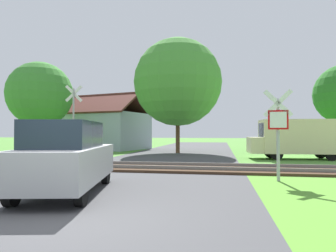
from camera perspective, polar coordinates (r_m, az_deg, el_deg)
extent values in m
plane|color=#4C8433|center=(5.57, -21.89, -16.86)|extent=(160.00, 160.00, 0.00)
cube|color=#424244|center=(7.29, -13.33, -13.11)|extent=(7.40, 80.00, 0.01)
cube|color=#422D1E|center=(12.54, -3.07, -7.93)|extent=(60.00, 2.60, 0.10)
cube|color=slate|center=(13.23, -2.36, -7.10)|extent=(60.00, 0.08, 0.12)
cube|color=slate|center=(11.84, -3.87, -7.79)|extent=(60.00, 0.08, 0.12)
cylinder|color=#9E9EA5|center=(9.89, 20.23, -2.48)|extent=(0.10, 0.10, 2.56)
cube|color=red|center=(9.83, 20.24, 1.12)|extent=(0.60, 0.08, 0.60)
cube|color=white|center=(9.81, 20.25, 1.13)|extent=(0.49, 0.06, 0.49)
cube|color=white|center=(9.87, 20.22, 4.10)|extent=(0.88, 0.11, 0.88)
cube|color=white|center=(9.87, 20.22, 4.10)|extent=(0.88, 0.11, 0.88)
cylinder|color=#9E9EA5|center=(16.03, -17.57, 0.14)|extent=(0.09, 0.09, 3.77)
cube|color=white|center=(16.21, -17.49, 5.92)|extent=(0.85, 0.26, 0.88)
cube|color=white|center=(16.21, -17.49, 5.92)|extent=(0.85, 0.26, 0.88)
cylinder|color=yellow|center=(16.09, -17.53, -0.80)|extent=(0.63, 0.20, 0.64)
cube|color=#99A3B7|center=(28.05, -11.98, -1.00)|extent=(8.08, 6.95, 3.25)
cube|color=#562823|center=(27.09, -13.65, 4.24)|extent=(7.85, 4.76, 1.98)
cube|color=#562823|center=(29.27, -10.40, 3.81)|extent=(7.85, 4.76, 1.98)
cube|color=brown|center=(27.09, -8.67, 4.42)|extent=(0.61, 0.61, 1.10)
cylinder|color=#513823|center=(24.36, -23.26, -1.66)|extent=(0.41, 0.41, 2.59)
sphere|color=#3D8433|center=(24.53, -23.20, 5.60)|extent=(4.81, 4.81, 4.81)
cylinder|color=#513823|center=(22.29, 1.87, -1.51)|extent=(0.31, 0.31, 2.82)
sphere|color=#478E38|center=(22.60, 1.86, 8.34)|extent=(6.55, 6.55, 6.55)
cube|color=beige|center=(18.52, 23.71, -1.83)|extent=(4.30, 2.14, 1.90)
cube|color=beige|center=(17.97, 16.22, -3.50)|extent=(0.80, 1.84, 0.90)
cube|color=#19232D|center=(18.02, 17.36, -0.84)|extent=(0.13, 1.61, 0.85)
cube|color=navy|center=(19.44, 22.90, -2.78)|extent=(3.77, 0.23, 0.16)
cylinder|color=black|center=(18.95, 18.90, -4.72)|extent=(0.69, 0.22, 0.68)
cylinder|color=black|center=(17.43, 19.98, -5.02)|extent=(0.69, 0.22, 0.68)
cylinder|color=black|center=(19.74, 27.05, -4.51)|extent=(0.69, 0.22, 0.68)
cylinder|color=black|center=(18.29, 28.75, -4.76)|extent=(0.69, 0.22, 0.68)
cube|color=#99999E|center=(7.91, -18.60, -6.89)|extent=(2.40, 4.25, 0.84)
cube|color=#19232D|center=(7.68, -19.00, -1.53)|extent=(1.80, 2.43, 0.64)
cylinder|color=black|center=(9.11, -11.80, -8.84)|extent=(0.30, 0.62, 0.60)
cylinder|color=black|center=(9.46, -20.26, -8.50)|extent=(0.30, 0.62, 0.60)
cylinder|color=black|center=(6.49, -16.20, -11.92)|extent=(0.30, 0.62, 0.60)
cylinder|color=black|center=(6.97, -27.62, -11.08)|extent=(0.30, 0.62, 0.60)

